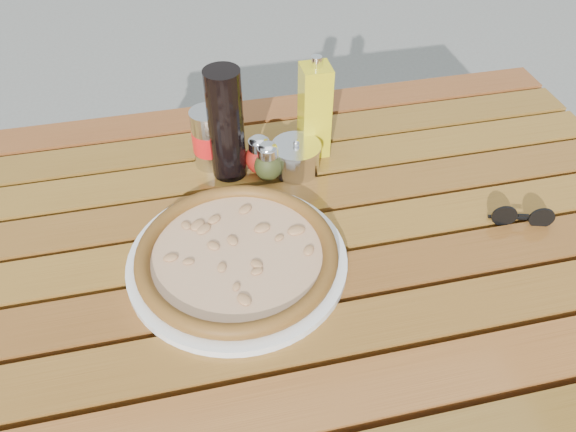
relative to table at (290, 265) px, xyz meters
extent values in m
cube|color=#38220C|center=(-0.64, 0.39, -0.32)|extent=(0.06, 0.06, 0.70)
cube|color=#37210C|center=(0.64, 0.39, -0.32)|extent=(0.06, 0.06, 0.70)
cube|color=#381A0C|center=(0.00, 0.00, 0.03)|extent=(1.36, 0.86, 0.04)
cube|color=#5F2F10|center=(0.00, -0.30, 0.06)|extent=(1.40, 0.09, 0.03)
cube|color=#57310F|center=(0.00, -0.20, 0.06)|extent=(1.40, 0.09, 0.03)
cube|color=#512A0E|center=(0.00, -0.10, 0.06)|extent=(1.40, 0.09, 0.03)
cube|color=#5C3710|center=(0.00, 0.00, 0.06)|extent=(1.40, 0.09, 0.03)
cube|color=#542F0E|center=(0.00, 0.10, 0.06)|extent=(1.40, 0.09, 0.03)
cube|color=#5A370F|center=(0.00, 0.20, 0.06)|extent=(1.40, 0.09, 0.03)
cube|color=#52320E|center=(0.00, 0.30, 0.06)|extent=(1.40, 0.09, 0.03)
cube|color=#52260E|center=(0.00, 0.41, 0.06)|extent=(1.40, 0.09, 0.03)
cylinder|color=white|center=(-0.10, -0.04, 0.08)|extent=(0.45, 0.45, 0.01)
cylinder|color=beige|center=(-0.10, -0.04, 0.09)|extent=(0.42, 0.42, 0.01)
torus|color=black|center=(-0.10, -0.04, 0.10)|extent=(0.45, 0.45, 0.03)
ellipsoid|color=#A11B12|center=(-0.02, 0.19, 0.11)|extent=(0.06, 0.06, 0.06)
cylinder|color=silver|center=(-0.02, 0.19, 0.14)|extent=(0.04, 0.04, 0.02)
ellipsoid|color=silver|center=(-0.02, 0.19, 0.15)|extent=(0.04, 0.04, 0.02)
ellipsoid|color=#363C18|center=(-0.01, 0.17, 0.11)|extent=(0.06, 0.06, 0.06)
cylinder|color=white|center=(-0.01, 0.17, 0.14)|extent=(0.04, 0.04, 0.02)
ellipsoid|color=silver|center=(-0.01, 0.17, 0.15)|extent=(0.04, 0.04, 0.02)
cylinder|color=black|center=(-0.08, 0.20, 0.19)|extent=(0.09, 0.09, 0.22)
cylinder|color=silver|center=(-0.11, 0.24, 0.14)|extent=(0.07, 0.07, 0.12)
cylinder|color=red|center=(-0.11, 0.24, 0.13)|extent=(0.08, 0.08, 0.04)
cube|color=gold|center=(0.10, 0.23, 0.17)|extent=(0.06, 0.06, 0.19)
cylinder|color=white|center=(0.10, 0.23, 0.28)|extent=(0.02, 0.02, 0.02)
cylinder|color=silver|center=(0.05, 0.18, 0.10)|extent=(0.10, 0.10, 0.05)
cylinder|color=silver|center=(0.05, 0.18, 0.13)|extent=(0.10, 0.10, 0.01)
sphere|color=silver|center=(0.05, 0.18, 0.14)|extent=(0.01, 0.01, 0.01)
cylinder|color=black|center=(0.37, -0.05, 0.09)|extent=(0.04, 0.02, 0.04)
cylinder|color=black|center=(0.43, -0.07, 0.09)|extent=(0.04, 0.02, 0.04)
cube|color=black|center=(0.40, -0.06, 0.10)|extent=(0.02, 0.01, 0.00)
cube|color=black|center=(0.40, -0.05, 0.08)|extent=(0.09, 0.03, 0.00)
cube|color=black|center=(0.42, -0.05, 0.08)|extent=(0.09, 0.03, 0.00)
camera|label=1|loc=(-0.15, -0.66, 0.77)|focal=35.00mm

